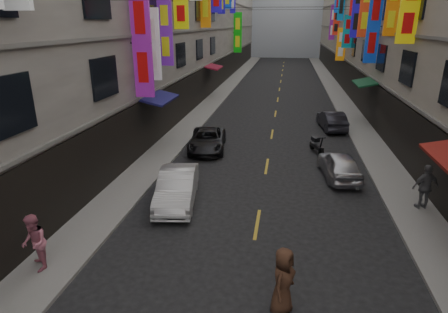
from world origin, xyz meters
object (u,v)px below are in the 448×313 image
(car_left_far, at_px, (207,140))
(scooter_far_right, at_px, (317,145))
(car_right_mid, at_px, (339,165))
(car_right_far, at_px, (332,120))
(pedestrian_rfar, at_px, (425,187))
(pedestrian_lfar, at_px, (34,243))
(car_left_mid, at_px, (177,187))
(pedestrian_crossing, at_px, (283,281))

(car_left_far, bearing_deg, scooter_far_right, -2.22)
(scooter_far_right, bearing_deg, car_right_mid, 84.08)
(car_right_mid, relative_size, car_right_far, 0.97)
(scooter_far_right, relative_size, car_right_far, 0.45)
(car_right_far, height_order, pedestrian_rfar, pedestrian_rfar)
(pedestrian_lfar, bearing_deg, car_right_far, 110.37)
(car_left_mid, height_order, pedestrian_lfar, pedestrian_lfar)
(car_right_far, relative_size, pedestrian_crossing, 2.13)
(pedestrian_crossing, bearing_deg, pedestrian_lfar, 106.89)
(car_right_far, height_order, pedestrian_crossing, pedestrian_crossing)
(scooter_far_right, relative_size, pedestrian_crossing, 0.95)
(car_left_far, relative_size, car_right_far, 1.11)
(car_left_far, distance_m, car_right_mid, 7.67)
(scooter_far_right, bearing_deg, pedestrian_rfar, 100.47)
(car_left_far, relative_size, car_right_mid, 1.14)
(pedestrian_rfar, bearing_deg, pedestrian_crossing, 33.30)
(pedestrian_lfar, height_order, pedestrian_rfar, pedestrian_rfar)
(pedestrian_crossing, bearing_deg, car_left_far, 40.39)
(car_right_mid, bearing_deg, car_right_far, -100.97)
(pedestrian_lfar, xyz_separation_m, pedestrian_crossing, (7.17, -0.41, -0.08))
(scooter_far_right, relative_size, pedestrian_lfar, 0.99)
(pedestrian_rfar, bearing_deg, car_left_far, -48.08)
(car_left_far, height_order, car_right_mid, car_right_mid)
(car_left_far, xyz_separation_m, pedestrian_lfar, (-2.60, -11.99, 0.40))
(pedestrian_lfar, relative_size, pedestrian_crossing, 0.96)
(car_right_mid, bearing_deg, car_left_far, -30.68)
(car_left_mid, xyz_separation_m, car_right_far, (7.40, 12.67, -0.04))
(car_right_far, relative_size, pedestrian_lfar, 2.22)
(car_left_mid, height_order, pedestrian_crossing, pedestrian_crossing)
(pedestrian_lfar, bearing_deg, car_left_mid, 111.59)
(scooter_far_right, bearing_deg, pedestrian_lfar, 35.69)
(car_right_mid, bearing_deg, pedestrian_rfar, 126.33)
(car_right_far, bearing_deg, pedestrian_rfar, 93.54)
(scooter_far_right, xyz_separation_m, car_left_far, (-6.24, -0.51, 0.16))
(car_left_far, bearing_deg, pedestrian_rfar, -37.97)
(car_right_mid, relative_size, pedestrian_rfar, 2.07)
(car_right_mid, distance_m, car_right_far, 8.84)
(scooter_far_right, distance_m, pedestrian_rfar, 7.47)
(car_right_mid, height_order, pedestrian_crossing, pedestrian_crossing)
(scooter_far_right, height_order, pedestrian_crossing, pedestrian_crossing)
(car_left_mid, xyz_separation_m, pedestrian_lfar, (-2.79, -5.12, 0.31))
(scooter_far_right, relative_size, car_left_far, 0.40)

